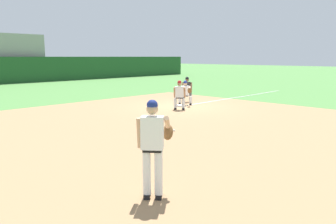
{
  "coord_description": "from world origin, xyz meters",
  "views": [
    {
      "loc": [
        -12.72,
        -11.53,
        2.62
      ],
      "look_at": [
        -6.17,
        -5.11,
        1.06
      ],
      "focal_mm": 35.0,
      "sensor_mm": 36.0,
      "label": 1
    }
  ],
  "objects_px": {
    "first_base_bag": "(180,106)",
    "baserunner": "(179,94)",
    "baseball": "(174,130)",
    "first_baseman": "(186,92)",
    "umpire": "(187,88)",
    "pitcher": "(154,143)"
  },
  "relations": [
    {
      "from": "baserunner",
      "to": "baseball",
      "type": "bearing_deg",
      "value": -139.78
    },
    {
      "from": "baserunner",
      "to": "umpire",
      "type": "height_order",
      "value": "same"
    },
    {
      "from": "baseball",
      "to": "pitcher",
      "type": "xyz_separation_m",
      "value": [
        -4.29,
        -3.53,
        1.02
      ]
    },
    {
      "from": "first_base_bag",
      "to": "umpire",
      "type": "bearing_deg",
      "value": 31.0
    },
    {
      "from": "first_base_bag",
      "to": "pitcher",
      "type": "bearing_deg",
      "value": -140.26
    },
    {
      "from": "first_baseman",
      "to": "umpire",
      "type": "xyz_separation_m",
      "value": [
        1.06,
        0.82,
        0.06
      ]
    },
    {
      "from": "pitcher",
      "to": "first_baseman",
      "type": "bearing_deg",
      "value": 38.56
    },
    {
      "from": "first_baseman",
      "to": "baserunner",
      "type": "height_order",
      "value": "baserunner"
    },
    {
      "from": "first_base_bag",
      "to": "umpire",
      "type": "distance_m",
      "value": 2.08
    },
    {
      "from": "baseball",
      "to": "baserunner",
      "type": "xyz_separation_m",
      "value": [
        3.67,
        3.1,
        0.76
      ]
    },
    {
      "from": "first_base_bag",
      "to": "baserunner",
      "type": "bearing_deg",
      "value": -140.87
    },
    {
      "from": "first_base_bag",
      "to": "pitcher",
      "type": "distance_m",
      "value": 11.44
    },
    {
      "from": "first_base_bag",
      "to": "baserunner",
      "type": "height_order",
      "value": "baserunner"
    },
    {
      "from": "baseball",
      "to": "first_baseman",
      "type": "bearing_deg",
      "value": 37.81
    },
    {
      "from": "baserunner",
      "to": "first_baseman",
      "type": "bearing_deg",
      "value": 30.72
    },
    {
      "from": "first_base_bag",
      "to": "first_baseman",
      "type": "xyz_separation_m",
      "value": [
        0.6,
        0.18,
        0.69
      ]
    },
    {
      "from": "first_base_bag",
      "to": "baseball",
      "type": "height_order",
      "value": "first_base_bag"
    },
    {
      "from": "pitcher",
      "to": "first_baseman",
      "type": "xyz_separation_m",
      "value": [
        9.37,
        7.47,
        -0.33
      ]
    },
    {
      "from": "umpire",
      "to": "first_base_bag",
      "type": "bearing_deg",
      "value": -149.0
    },
    {
      "from": "baseball",
      "to": "baserunner",
      "type": "distance_m",
      "value": 4.86
    },
    {
      "from": "first_baseman",
      "to": "baserunner",
      "type": "bearing_deg",
      "value": -149.28
    },
    {
      "from": "first_base_bag",
      "to": "baseball",
      "type": "distance_m",
      "value": 5.84
    }
  ]
}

